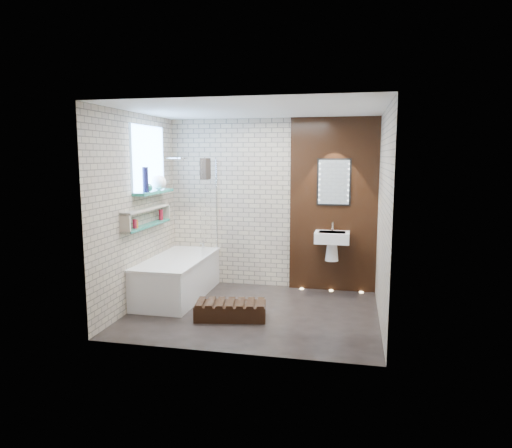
% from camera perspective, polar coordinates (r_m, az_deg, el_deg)
% --- Properties ---
extents(ground, '(3.20, 3.20, 0.00)m').
position_cam_1_polar(ground, '(6.20, -0.29, -10.78)').
color(ground, black).
rests_on(ground, ground).
extents(room_shell, '(3.24, 3.20, 2.60)m').
position_cam_1_polar(room_shell, '(5.90, -0.30, 1.24)').
color(room_shell, '#BAAD94').
rests_on(room_shell, ground).
extents(walnut_panel, '(1.30, 0.06, 2.60)m').
position_cam_1_polar(walnut_panel, '(7.04, 9.50, 2.27)').
color(walnut_panel, black).
rests_on(walnut_panel, ground).
extents(clerestory_window, '(0.18, 1.00, 0.94)m').
position_cam_1_polar(clerestory_window, '(6.69, -13.00, 7.02)').
color(clerestory_window, '#7FADE0').
rests_on(clerestory_window, room_shell).
extents(display_niche, '(0.14, 1.30, 0.26)m').
position_cam_1_polar(display_niche, '(6.55, -13.22, 0.83)').
color(display_niche, '#248675').
rests_on(display_niche, room_shell).
extents(bathtub, '(0.79, 1.74, 0.70)m').
position_cam_1_polar(bathtub, '(6.87, -9.59, -6.44)').
color(bathtub, white).
rests_on(bathtub, ground).
extents(bath_screen, '(0.01, 0.78, 1.40)m').
position_cam_1_polar(bath_screen, '(6.98, -5.75, 2.13)').
color(bath_screen, white).
rests_on(bath_screen, bathtub).
extents(towel, '(0.09, 0.23, 0.31)m').
position_cam_1_polar(towel, '(6.79, -6.24, 6.77)').
color(towel, black).
rests_on(towel, bath_screen).
extents(shower_head, '(0.18, 0.18, 0.02)m').
position_cam_1_polar(shower_head, '(7.14, -9.01, 7.99)').
color(shower_head, silver).
rests_on(shower_head, room_shell).
extents(washbasin, '(0.50, 0.36, 0.58)m').
position_cam_1_polar(washbasin, '(6.92, 9.32, -2.11)').
color(washbasin, white).
rests_on(washbasin, walnut_panel).
extents(led_mirror, '(0.50, 0.02, 0.70)m').
position_cam_1_polar(led_mirror, '(6.97, 9.55, 5.10)').
color(led_mirror, black).
rests_on(led_mirror, walnut_panel).
extents(walnut_step, '(0.93, 0.53, 0.20)m').
position_cam_1_polar(walnut_step, '(5.94, -3.13, -10.65)').
color(walnut_step, black).
rests_on(walnut_step, ground).
extents(niche_bottles, '(0.06, 0.90, 0.16)m').
position_cam_1_polar(niche_bottles, '(6.59, -13.05, 0.60)').
color(niche_bottles, maroon).
rests_on(niche_bottles, display_niche).
extents(sill_vases, '(0.21, 0.58, 0.34)m').
position_cam_1_polar(sill_vases, '(6.71, -12.23, 5.00)').
color(sill_vases, white).
rests_on(sill_vases, clerestory_window).
extents(floor_uplights, '(0.96, 0.06, 0.01)m').
position_cam_1_polar(floor_uplights, '(7.22, 9.22, -8.06)').
color(floor_uplights, '#FFD899').
rests_on(floor_uplights, ground).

